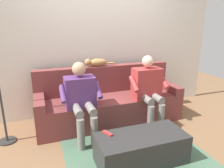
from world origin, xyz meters
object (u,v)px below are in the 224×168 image
object	(u,v)px
coffee_table	(141,148)
cat_on_backrest	(96,62)
couch	(109,103)
person_right_seated	(81,96)
remote_red	(107,133)
person_left_seated	(148,87)

from	to	relation	value
coffee_table	cat_on_backrest	distance (m)	1.64
cat_on_backrest	couch	bearing A→B (deg)	120.68
couch	person_right_seated	bearing A→B (deg)	34.16
remote_red	person_left_seated	bearing A→B (deg)	103.40
person_right_seated	remote_red	xyz separation A→B (m)	(-0.16, 0.68, -0.25)
couch	cat_on_backrest	distance (m)	0.71
person_left_seated	remote_red	size ratio (longest dim) A/B	7.73
couch	coffee_table	bearing A→B (deg)	90.00
remote_red	coffee_table	bearing A→B (deg)	44.01
person_right_seated	cat_on_backrest	world-z (taller)	person_right_seated
person_right_seated	cat_on_backrest	xyz separation A→B (m)	(-0.39, -0.60, 0.35)
coffee_table	remote_red	world-z (taller)	remote_red
cat_on_backrest	remote_red	xyz separation A→B (m)	(0.23, 1.28, -0.60)
couch	remote_red	bearing A→B (deg)	70.46
person_left_seated	cat_on_backrest	xyz separation A→B (m)	(0.67, -0.59, 0.33)
couch	cat_on_backrest	xyz separation A→B (m)	(0.14, -0.24, 0.66)
couch	person_right_seated	distance (m)	0.72
coffee_table	couch	bearing A→B (deg)	-90.00
couch	coffee_table	xyz separation A→B (m)	(0.00, 1.19, -0.13)
couch	remote_red	size ratio (longest dim) A/B	16.20
couch	cat_on_backrest	size ratio (longest dim) A/B	4.50
person_left_seated	person_right_seated	size ratio (longest dim) A/B	1.03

